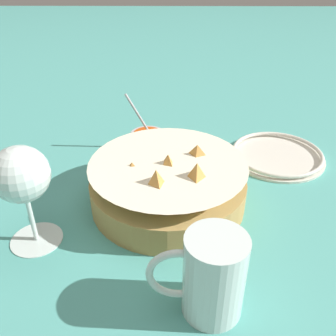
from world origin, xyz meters
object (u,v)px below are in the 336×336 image
(sauce_cup, at_px, (148,140))
(wine_glass, at_px, (21,178))
(food_basket, at_px, (169,185))
(beer_mug, at_px, (212,278))
(side_plate, at_px, (277,155))

(sauce_cup, height_order, wine_glass, wine_glass)
(food_basket, relative_size, beer_mug, 2.22)
(sauce_cup, height_order, beer_mug, sauce_cup)
(food_basket, distance_m, beer_mug, 0.22)
(sauce_cup, relative_size, wine_glass, 0.78)
(wine_glass, relative_size, side_plate, 0.83)
(wine_glass, bearing_deg, sauce_cup, -118.17)
(sauce_cup, xyz_separation_m, wine_glass, (0.15, 0.29, 0.09))
(food_basket, height_order, wine_glass, wine_glass)
(food_basket, xyz_separation_m, sauce_cup, (0.05, -0.19, -0.02))
(wine_glass, distance_m, beer_mug, 0.28)
(beer_mug, bearing_deg, sauce_cup, -76.48)
(food_basket, xyz_separation_m, beer_mug, (-0.05, 0.21, 0.01))
(beer_mug, height_order, side_plate, beer_mug)
(sauce_cup, distance_m, side_plate, 0.27)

